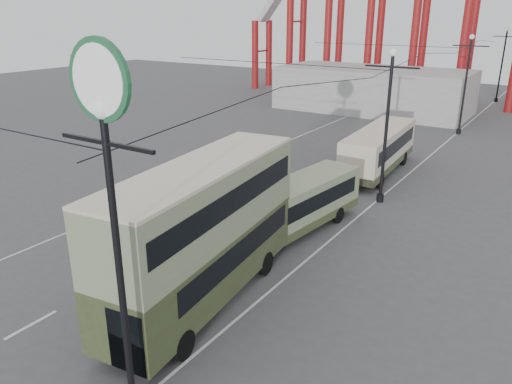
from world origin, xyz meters
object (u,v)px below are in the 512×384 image
Objects in this scene: single_decker_green at (292,207)px; single_decker_cream at (379,148)px; pedestrian at (286,204)px; double_decker_bus at (204,228)px; lamp_post_near at (108,160)px.

single_decker_green is 0.98× the size of single_decker_cream.
double_decker_bus is at bearing 83.51° from pedestrian.
lamp_post_near reaches higher than single_decker_cream.
single_decker_cream is at bearing 97.01° from single_decker_green.
pedestrian is (-1.46, -11.07, -1.06)m from single_decker_cream.
double_decker_bus is 1.08× the size of single_decker_green.
double_decker_bus is (-2.06, 6.05, -4.57)m from lamp_post_near.
single_decker_cream is at bearing 84.04° from double_decker_bus.
double_decker_bus is 20.75m from single_decker_cream.
pedestrian is at bearing -100.94° from single_decker_cream.
lamp_post_near is 15.13m from single_decker_green.
lamp_post_near is at bearing -88.48° from single_decker_cream.
lamp_post_near is 0.97× the size of double_decker_bus.
pedestrian is (-1.71, 9.63, -2.51)m from double_decker_bus.
single_decker_green is at bearing 84.78° from double_decker_bus.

